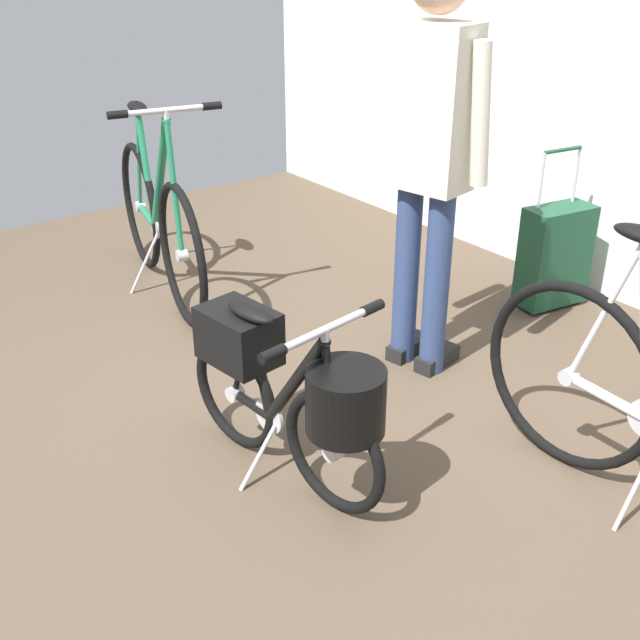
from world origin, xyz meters
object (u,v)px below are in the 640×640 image
folding_bike_foreground (289,389)px  rolling_suitcase (555,255)px  display_bike_right (159,222)px  visitor_near_wall (430,149)px

folding_bike_foreground → rolling_suitcase: size_ratio=1.17×
rolling_suitcase → folding_bike_foreground: bearing=-79.3°
display_bike_right → rolling_suitcase: display_bike_right is taller
folding_bike_foreground → visitor_near_wall: (-0.33, 0.94, 0.62)m
visitor_near_wall → display_bike_right: bearing=-159.0°
rolling_suitcase → visitor_near_wall: bearing=-88.1°
display_bike_right → visitor_near_wall: (1.43, 0.55, 0.60)m
display_bike_right → visitor_near_wall: size_ratio=0.88×
folding_bike_foreground → display_bike_right: bearing=167.4°
display_bike_right → visitor_near_wall: 1.64m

